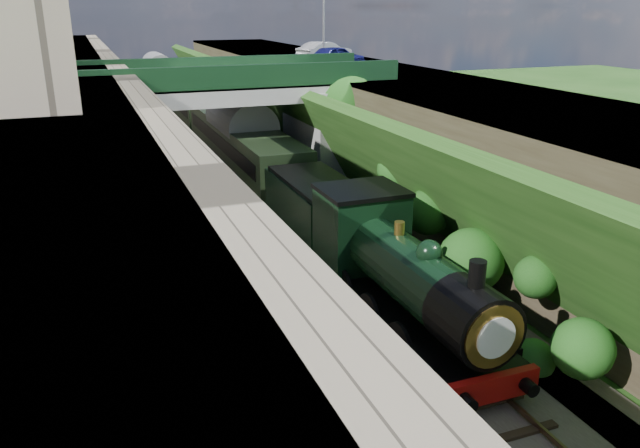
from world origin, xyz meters
The scene contains 19 objects.
trackbed centered at (0.00, 20.00, 0.10)m, with size 10.00×90.00×0.20m, color #473F38.
retaining_wall centered at (-5.50, 20.00, 3.50)m, with size 1.00×90.00×7.00m, color #756B56.
street_plateau_left centered at (-9.00, 20.00, 3.50)m, with size 6.00×90.00×7.00m, color #262628.
street_plateau_right centered at (9.50, 20.00, 3.12)m, with size 8.00×90.00×6.25m, color #262628.
embankment_slope centered at (4.85, 20.59, 2.53)m, with size 4.37×90.79×6.36m.
track_left centered at (-2.00, 20.00, 0.25)m, with size 2.50×90.00×0.20m.
track_right centered at (1.20, 20.00, 0.25)m, with size 2.50×90.00×0.20m.
road_bridge centered at (0.94, 24.00, 4.08)m, with size 16.00×6.40×7.25m.
building_far centered at (-10.50, 30.00, 10.00)m, with size 5.00×10.00×6.00m, color gray.
building_near centered at (-9.50, 14.00, 9.00)m, with size 4.00×8.00×4.00m, color gray.
tree centered at (5.91, 21.67, 4.65)m, with size 3.60×3.80×6.60m.
lamppost centered at (7.66, 29.59, 9.57)m, with size 0.87×0.15×6.00m.
car_blue centered at (7.85, 28.03, 6.94)m, with size 1.63×4.04×1.38m, color navy.
car_silver centered at (8.80, 32.44, 6.94)m, with size 1.46×4.20×1.38m, color #999A9E.
locomotive centered at (1.20, 6.61, 1.89)m, with size 3.10×10.22×3.83m.
tender centered at (1.20, 13.97, 1.62)m, with size 2.70×6.00×3.05m.
coach_front centered at (1.20, 26.57, 2.05)m, with size 2.90×18.00×3.70m.
coach_middle centered at (1.20, 45.37, 2.05)m, with size 2.90×18.00×3.70m.
coach_rear centered at (1.20, 64.17, 2.05)m, with size 2.90×18.00×3.70m.
Camera 1 is at (-7.57, -9.20, 9.95)m, focal length 35.00 mm.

